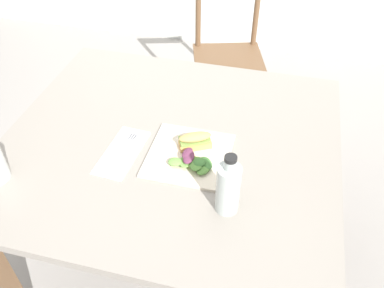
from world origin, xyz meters
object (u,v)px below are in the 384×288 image
(dining_table, at_px, (171,164))
(fork_on_napkin, at_px, (125,148))
(bottle_cold_brew, at_px, (228,190))
(sandwich_half_front, at_px, (195,140))
(chair_wooden_far, at_px, (228,56))
(plate_lunch, at_px, (189,155))

(dining_table, xyz_separation_m, fork_on_napkin, (-0.13, -0.08, 0.12))
(fork_on_napkin, height_order, bottle_cold_brew, bottle_cold_brew)
(dining_table, xyz_separation_m, bottle_cold_brew, (0.24, -0.24, 0.19))
(sandwich_half_front, distance_m, bottle_cold_brew, 0.27)
(dining_table, height_order, fork_on_napkin, fork_on_napkin)
(bottle_cold_brew, bearing_deg, chair_wooden_far, 99.42)
(bottle_cold_brew, bearing_deg, fork_on_napkin, 156.85)
(plate_lunch, xyz_separation_m, bottle_cold_brew, (0.16, -0.18, 0.07))
(fork_on_napkin, bearing_deg, dining_table, 31.89)
(bottle_cold_brew, bearing_deg, plate_lunch, 131.27)
(dining_table, bearing_deg, plate_lunch, -37.12)
(dining_table, height_order, plate_lunch, plate_lunch)
(chair_wooden_far, distance_m, plate_lunch, 1.21)
(plate_lunch, distance_m, sandwich_half_front, 0.05)
(dining_table, height_order, bottle_cold_brew, bottle_cold_brew)
(sandwich_half_front, height_order, fork_on_napkin, sandwich_half_front)
(chair_wooden_far, height_order, fork_on_napkin, chair_wooden_far)
(chair_wooden_far, height_order, sandwich_half_front, chair_wooden_far)
(plate_lunch, relative_size, bottle_cold_brew, 1.29)
(chair_wooden_far, distance_m, fork_on_napkin, 1.24)
(fork_on_napkin, distance_m, bottle_cold_brew, 0.41)
(dining_table, distance_m, sandwich_half_front, 0.19)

